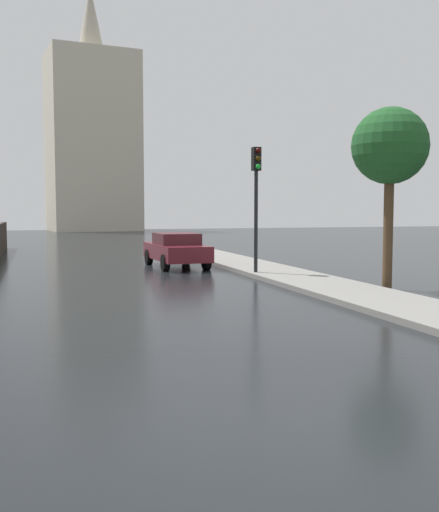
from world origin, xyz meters
TOP-DOWN VIEW (x-y plane):
  - ground at (0.00, 0.00)m, footprint 120.00×120.00m
  - car_maroon_near_kerb at (2.48, 16.40)m, footprint 1.87×4.15m
  - traffic_light at (4.27, 12.58)m, footprint 0.26×0.39m
  - street_tree_near at (6.54, 8.52)m, footprint 2.05×2.05m
  - distant_tower at (3.08, 57.08)m, footprint 9.53×8.30m

SIDE VIEW (x-z plane):
  - ground at x=0.00m, z-range 0.00..0.00m
  - car_maroon_near_kerb at x=2.48m, z-range 0.03..1.32m
  - traffic_light at x=4.27m, z-range 0.94..4.98m
  - street_tree_near at x=6.54m, z-range 1.37..6.28m
  - distant_tower at x=3.08m, z-range -2.90..21.97m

